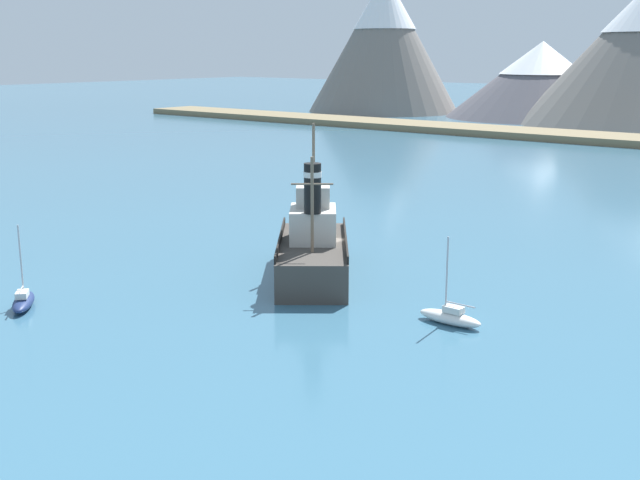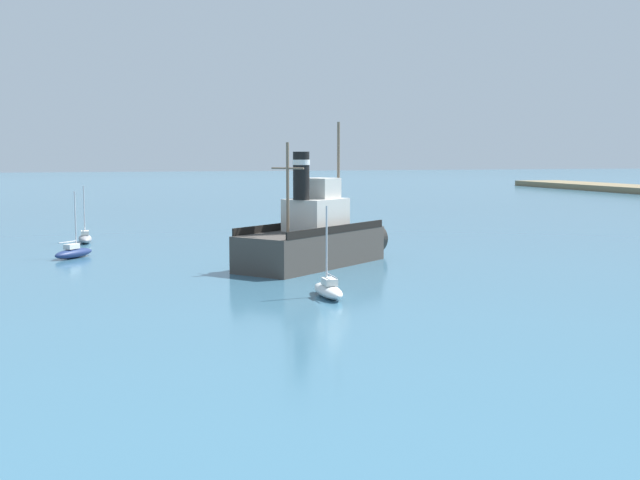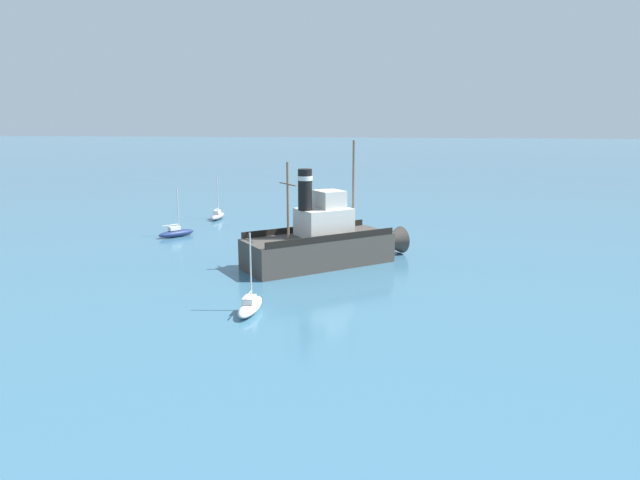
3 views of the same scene
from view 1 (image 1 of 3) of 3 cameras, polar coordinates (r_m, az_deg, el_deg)
ground_plane at (r=53.95m, az=0.02°, el=-2.49°), size 600.00×600.00×0.00m
old_tugboat at (r=53.50m, az=-0.49°, el=-0.60°), size 11.57×13.40×9.90m
sailboat_white at (r=44.87m, az=9.25°, el=-5.41°), size 3.81×1.15×4.90m
sailboat_navy at (r=50.15m, az=-20.35°, el=-4.07°), size 3.60×3.31×4.90m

